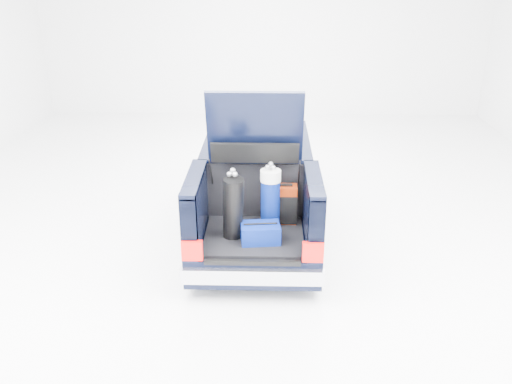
{
  "coord_description": "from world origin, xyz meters",
  "views": [
    {
      "loc": [
        0.2,
        -7.95,
        3.98
      ],
      "look_at": [
        0.0,
        -0.5,
        0.8
      ],
      "focal_mm": 38.0,
      "sensor_mm": 36.0,
      "label": 1
    }
  ],
  "objects_px": {
    "red_suitcase": "(284,204)",
    "blue_golf_bag": "(270,198)",
    "blue_duffel": "(260,233)",
    "black_golf_bag": "(233,208)",
    "car": "(257,185)"
  },
  "relations": [
    {
      "from": "red_suitcase",
      "to": "black_golf_bag",
      "type": "height_order",
      "value": "black_golf_bag"
    },
    {
      "from": "red_suitcase",
      "to": "blue_golf_bag",
      "type": "height_order",
      "value": "blue_golf_bag"
    },
    {
      "from": "car",
      "to": "blue_golf_bag",
      "type": "distance_m",
      "value": 1.39
    },
    {
      "from": "blue_golf_bag",
      "to": "blue_duffel",
      "type": "relative_size",
      "value": 1.74
    },
    {
      "from": "car",
      "to": "black_golf_bag",
      "type": "relative_size",
      "value": 4.83
    },
    {
      "from": "red_suitcase",
      "to": "blue_golf_bag",
      "type": "bearing_deg",
      "value": -144.03
    },
    {
      "from": "car",
      "to": "red_suitcase",
      "type": "distance_m",
      "value": 1.28
    },
    {
      "from": "car",
      "to": "red_suitcase",
      "type": "xyz_separation_m",
      "value": [
        0.41,
        -1.19,
        0.2
      ]
    },
    {
      "from": "blue_duffel",
      "to": "black_golf_bag",
      "type": "bearing_deg",
      "value": 158.41
    },
    {
      "from": "black_golf_bag",
      "to": "blue_golf_bag",
      "type": "xyz_separation_m",
      "value": [
        0.48,
        0.35,
        -0.01
      ]
    },
    {
      "from": "car",
      "to": "blue_duffel",
      "type": "relative_size",
      "value": 8.63
    },
    {
      "from": "red_suitcase",
      "to": "black_golf_bag",
      "type": "relative_size",
      "value": 0.6
    },
    {
      "from": "red_suitcase",
      "to": "car",
      "type": "bearing_deg",
      "value": 109.32
    },
    {
      "from": "black_golf_bag",
      "to": "blue_duffel",
      "type": "relative_size",
      "value": 1.79
    },
    {
      "from": "car",
      "to": "blue_duffel",
      "type": "bearing_deg",
      "value": -87.13
    }
  ]
}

